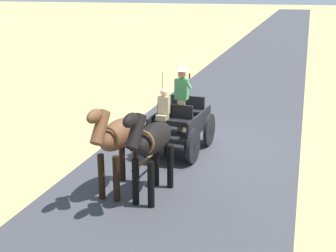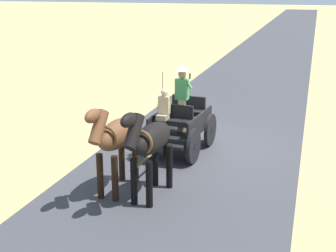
{
  "view_description": "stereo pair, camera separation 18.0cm",
  "coord_description": "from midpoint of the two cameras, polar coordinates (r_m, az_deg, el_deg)",
  "views": [
    {
      "loc": [
        -2.72,
        12.84,
        4.61
      ],
      "look_at": [
        0.54,
        1.83,
        1.1
      ],
      "focal_mm": 49.82,
      "sensor_mm": 36.0,
      "label": 1
    },
    {
      "loc": [
        -2.89,
        12.78,
        4.61
      ],
      "look_at": [
        0.54,
        1.83,
        1.1
      ],
      "focal_mm": 49.82,
      "sensor_mm": 36.0,
      "label": 2
    }
  ],
  "objects": [
    {
      "name": "ground_plane",
      "position": [
        13.9,
        3.91,
        -2.4
      ],
      "size": [
        200.0,
        200.0,
        0.0
      ],
      "primitive_type": "plane",
      "color": "tan"
    },
    {
      "name": "horse_off_side",
      "position": [
        10.47,
        -6.85,
        -1.4
      ],
      "size": [
        0.64,
        2.13,
        2.21
      ],
      "color": "brown",
      "rests_on": "ground"
    },
    {
      "name": "road_surface",
      "position": [
        13.9,
        3.91,
        -2.38
      ],
      "size": [
        5.6,
        160.0,
        0.01
      ],
      "primitive_type": "cube",
      "color": "#38383D",
      "rests_on": "ground"
    },
    {
      "name": "horse_near_side",
      "position": [
        10.12,
        -2.58,
        -1.95
      ],
      "size": [
        0.72,
        2.14,
        2.21
      ],
      "color": "black",
      "rests_on": "ground"
    },
    {
      "name": "horse_drawn_carriage",
      "position": [
        13.11,
        0.98,
        0.18
      ],
      "size": [
        1.58,
        4.52,
        2.5
      ],
      "color": "black",
      "rests_on": "ground"
    }
  ]
}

